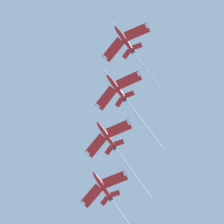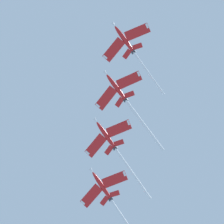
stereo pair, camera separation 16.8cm
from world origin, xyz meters
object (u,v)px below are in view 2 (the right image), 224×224
Objects in this scene: jet_second at (126,100)px; jet_fourth at (107,193)px; jet_lead at (129,45)px; jet_third at (113,145)px.

jet_second is 1.08× the size of jet_fourth.
jet_lead is 0.89× the size of jet_second.
jet_fourth is (-16.78, 3.02, -4.66)m from jet_third.
jet_lead reaches higher than jet_third.
jet_second is at bearing 165.89° from jet_lead.
jet_lead reaches higher than jet_second.
jet_fourth is (-33.58, 3.41, -6.96)m from jet_second.
jet_lead is at bearing -8.82° from jet_fourth.
jet_lead is 19.81m from jet_second.
jet_third is at bearing 178.67° from jet_second.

